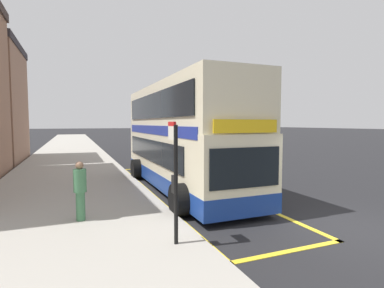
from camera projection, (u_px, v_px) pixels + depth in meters
ground_plane at (131, 145)px, 37.32m from camera, size 260.00×260.00×0.00m
pavement_near at (71, 146)px, 34.70m from camera, size 6.00×76.00×0.14m
double_decker_bus at (181, 140)px, 12.61m from camera, size 3.19×10.16×4.40m
bus_bay_markings at (185, 190)px, 12.40m from camera, size 3.13×13.02×0.01m
bus_stop_sign at (175, 172)px, 6.50m from camera, size 0.09×0.51×2.69m
parked_car_navy_across at (216, 147)px, 25.29m from camera, size 2.09×4.20×1.62m
parked_car_silver_kerbside at (185, 142)px, 32.05m from camera, size 2.09×4.20×1.62m
pedestrian_waiting_near_sign at (80, 189)px, 8.04m from camera, size 0.34×0.34×1.63m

